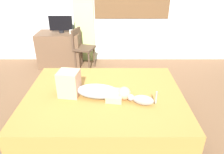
{
  "coord_description": "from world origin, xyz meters",
  "views": [
    {
      "loc": [
        0.1,
        -2.37,
        1.93
      ],
      "look_at": [
        0.09,
        0.24,
        0.59
      ],
      "focal_mm": 33.76,
      "sensor_mm": 36.0,
      "label": 1
    }
  ],
  "objects_px": {
    "bed": "(105,107)",
    "cat": "(142,100)",
    "person_lying": "(91,89)",
    "desk": "(60,49)",
    "cup": "(72,32)",
    "tv_monitor": "(61,24)",
    "chair_by_desk": "(81,46)"
  },
  "relations": [
    {
      "from": "cup",
      "to": "desk",
      "type": "bearing_deg",
      "value": 164.58
    },
    {
      "from": "cat",
      "to": "desk",
      "type": "height_order",
      "value": "desk"
    },
    {
      "from": "cup",
      "to": "chair_by_desk",
      "type": "height_order",
      "value": "chair_by_desk"
    },
    {
      "from": "desk",
      "to": "cup",
      "type": "xyz_separation_m",
      "value": [
        0.29,
        -0.08,
        0.41
      ]
    },
    {
      "from": "cat",
      "to": "tv_monitor",
      "type": "height_order",
      "value": "tv_monitor"
    },
    {
      "from": "bed",
      "to": "cat",
      "type": "relative_size",
      "value": 6.18
    },
    {
      "from": "person_lying",
      "to": "chair_by_desk",
      "type": "xyz_separation_m",
      "value": [
        -0.37,
        1.87,
        -0.05
      ]
    },
    {
      "from": "bed",
      "to": "cup",
      "type": "bearing_deg",
      "value": 111.45
    },
    {
      "from": "person_lying",
      "to": "chair_by_desk",
      "type": "height_order",
      "value": "chair_by_desk"
    },
    {
      "from": "cup",
      "to": "person_lying",
      "type": "bearing_deg",
      "value": -73.74
    },
    {
      "from": "cat",
      "to": "tv_monitor",
      "type": "distance_m",
      "value": 2.67
    },
    {
      "from": "tv_monitor",
      "to": "cup",
      "type": "bearing_deg",
      "value": -20.47
    },
    {
      "from": "bed",
      "to": "cat",
      "type": "bearing_deg",
      "value": -27.83
    },
    {
      "from": "desk",
      "to": "tv_monitor",
      "type": "height_order",
      "value": "tv_monitor"
    },
    {
      "from": "tv_monitor",
      "to": "cup",
      "type": "xyz_separation_m",
      "value": [
        0.22,
        -0.08,
        -0.14
      ]
    },
    {
      "from": "person_lying",
      "to": "desk",
      "type": "distance_m",
      "value": 2.21
    },
    {
      "from": "bed",
      "to": "cup",
      "type": "relative_size",
      "value": 26.95
    },
    {
      "from": "bed",
      "to": "tv_monitor",
      "type": "relative_size",
      "value": 4.49
    },
    {
      "from": "cat",
      "to": "cup",
      "type": "distance_m",
      "value": 2.47
    },
    {
      "from": "tv_monitor",
      "to": "cup",
      "type": "relative_size",
      "value": 6.0
    },
    {
      "from": "person_lying",
      "to": "cup",
      "type": "xyz_separation_m",
      "value": [
        -0.57,
        1.95,
        0.22
      ]
    },
    {
      "from": "cup",
      "to": "tv_monitor",
      "type": "bearing_deg",
      "value": 159.53
    },
    {
      "from": "bed",
      "to": "tv_monitor",
      "type": "bearing_deg",
      "value": 115.97
    },
    {
      "from": "person_lying",
      "to": "cat",
      "type": "bearing_deg",
      "value": -16.08
    },
    {
      "from": "cup",
      "to": "chair_by_desk",
      "type": "relative_size",
      "value": 0.09
    },
    {
      "from": "tv_monitor",
      "to": "cup",
      "type": "height_order",
      "value": "tv_monitor"
    },
    {
      "from": "bed",
      "to": "desk",
      "type": "relative_size",
      "value": 2.4
    },
    {
      "from": "desk",
      "to": "cup",
      "type": "height_order",
      "value": "cup"
    },
    {
      "from": "desk",
      "to": "bed",
      "type": "bearing_deg",
      "value": -62.26
    },
    {
      "from": "bed",
      "to": "person_lying",
      "type": "distance_m",
      "value": 0.38
    },
    {
      "from": "bed",
      "to": "chair_by_desk",
      "type": "distance_m",
      "value": 1.9
    },
    {
      "from": "tv_monitor",
      "to": "person_lying",
      "type": "bearing_deg",
      "value": -68.85
    }
  ]
}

